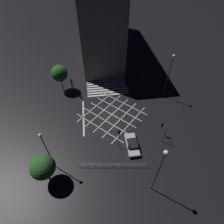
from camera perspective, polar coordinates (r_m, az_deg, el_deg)
ground_plane at (r=35.40m, az=-0.00°, el=-0.80°), size 200.00×200.00×0.00m
road_markings at (r=39.92m, az=-1.61°, el=5.65°), size 14.23×19.95×0.01m
office_building at (r=57.66m, az=-4.83°, el=30.98°), size 10.06×38.83×22.36m
traffic_light_sw_cross at (r=40.82m, az=9.89°, el=10.47°), size 0.36×0.39×3.59m
traffic_light_median_north at (r=28.10m, az=2.33°, el=-7.54°), size 0.36×0.39×4.46m
traffic_light_se_main at (r=39.63m, az=-13.06°, el=9.17°), size 0.39×0.36×3.94m
traffic_light_nw_cross at (r=31.17m, az=16.39°, el=-5.26°), size 0.36×1.96×3.26m
traffic_light_se_cross at (r=39.21m, az=-12.69°, el=8.12°), size 0.36×0.39×3.42m
street_lamp_east at (r=21.74m, az=15.65°, el=-16.34°), size 0.54×0.54×9.98m
street_lamp_west at (r=36.95m, az=18.50°, el=13.22°), size 0.54×0.54×10.18m
street_lamp_far at (r=25.58m, az=-20.88°, el=-10.51°), size 0.46×0.46×8.36m
street_tree_near at (r=40.59m, az=-16.79°, el=11.97°), size 3.60×3.60×6.17m
street_tree_far at (r=26.47m, az=-21.66°, el=-16.41°), size 3.44×3.44×5.28m
waiting_car at (r=30.34m, az=6.55°, el=-10.50°), size 1.83×4.61×1.27m
pedestrian_railing at (r=28.17m, az=-0.00°, el=-16.85°), size 10.48×1.44×1.05m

